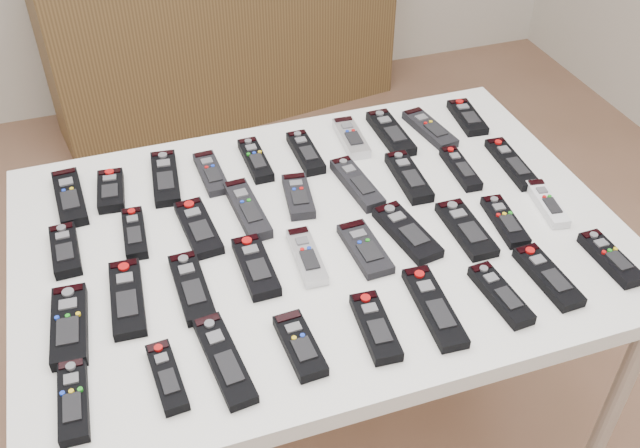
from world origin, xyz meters
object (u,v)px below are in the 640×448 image
object	(u,v)px
remote_9	(467,117)
remote_20	(127,298)
remote_16	(409,177)
remote_18	(512,163)
sideboard	(225,34)
remote_7	(391,133)
remote_21	(192,287)
remote_34	(434,307)
remote_37	(610,258)
remote_23	(307,256)
remote_33	(375,327)
remote_36	(548,277)
remote_0	(70,198)
remote_30	(167,377)
remote_31	(224,360)
remote_35	(501,295)
remote_8	(430,129)
remote_28	(547,204)
remote_2	(165,178)
remote_26	(466,229)
remote_10	(65,250)
remote_13	(247,209)
remote_12	(198,228)
remote_6	(351,138)
remote_29	(73,400)
remote_3	(211,173)
remote_19	(69,325)
remote_32	(300,345)
remote_22	(256,267)
remote_15	(357,184)
remote_14	(298,196)
remote_24	(365,249)
remote_5	(306,153)
table	(320,252)
remote_1	(111,191)
remote_11	(135,233)
remote_4	(255,160)

from	to	relation	value
remote_9	remote_20	world-z (taller)	remote_20
remote_16	remote_18	xyz separation A→B (m)	(0.25, -0.03, -0.00)
sideboard	remote_20	bearing A→B (deg)	-115.64
remote_7	sideboard	bearing A→B (deg)	93.59
remote_21	remote_34	size ratio (longest dim) A/B	0.90
remote_16	remote_37	xyz separation A→B (m)	(0.27, -0.38, -0.00)
remote_20	remote_23	world-z (taller)	same
remote_33	remote_36	distance (m)	0.37
remote_0	remote_30	xyz separation A→B (m)	(0.12, -0.56, -0.00)
remote_18	remote_31	world-z (taller)	remote_31
remote_20	remote_35	size ratio (longest dim) A/B	1.20
remote_8	remote_28	bearing A→B (deg)	-81.23
remote_2	remote_26	xyz separation A→B (m)	(0.57, -0.38, 0.00)
remote_10	remote_37	xyz separation A→B (m)	(1.03, -0.37, -0.00)
remote_35	remote_0	bearing A→B (deg)	138.78
remote_0	remote_13	world-z (taller)	same
remote_12	remote_36	distance (m)	0.71
remote_6	remote_35	distance (m)	0.60
remote_16	remote_34	world-z (taller)	remote_16
remote_16	remote_21	world-z (taller)	remote_16
remote_23	remote_35	world-z (taller)	remote_35
remote_29	remote_26	bearing A→B (deg)	15.11
remote_3	remote_35	world-z (taller)	remote_35
remote_19	remote_32	world-z (taller)	remote_19
remote_22	remote_8	bearing A→B (deg)	32.19
remote_21	remote_29	world-z (taller)	same
remote_9	remote_23	xyz separation A→B (m)	(-0.55, -0.37, 0.00)
remote_15	remote_14	bearing A→B (deg)	174.73
remote_9	remote_19	xyz separation A→B (m)	(-1.01, -0.41, 0.00)
remote_28	remote_12	bearing A→B (deg)	176.33
remote_31	remote_3	bearing A→B (deg)	74.22
remote_19	remote_24	bearing A→B (deg)	6.35
remote_5	remote_36	xyz separation A→B (m)	(0.31, -0.55, -0.00)
remote_33	table	bearing A→B (deg)	94.92
remote_2	remote_12	size ratio (longest dim) A/B	1.09
remote_26	remote_35	xyz separation A→B (m)	(-0.03, -0.19, 0.00)
remote_6	remote_30	world-z (taller)	remote_6
remote_16	remote_24	world-z (taller)	remote_16
remote_9	remote_13	world-z (taller)	remote_13
remote_1	remote_14	world-z (taller)	remote_1
remote_5	remote_9	distance (m)	0.44
remote_2	remote_29	bearing A→B (deg)	-107.50
remote_22	remote_30	size ratio (longest dim) A/B	1.15
remote_22	remote_9	bearing A→B (deg)	28.67
remote_16	remote_30	xyz separation A→B (m)	(-0.62, -0.39, -0.00)
remote_30	remote_28	bearing A→B (deg)	9.08
remote_11	remote_21	bearing A→B (deg)	-63.87
remote_6	remote_22	size ratio (longest dim) A/B	0.96
remote_4	remote_31	size ratio (longest dim) A/B	0.81
remote_18	remote_37	world-z (taller)	remote_37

